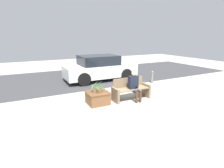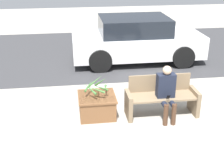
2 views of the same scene
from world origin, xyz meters
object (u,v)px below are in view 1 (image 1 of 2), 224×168
object	(u,v)px
person_seated	(134,85)
potted_plant	(98,87)
bollard_post	(152,77)
planter_box	(98,97)
parked_car	(100,68)
bench	(131,89)

from	to	relation	value
person_seated	potted_plant	world-z (taller)	person_seated
person_seated	bollard_post	distance (m)	3.09
planter_box	bollard_post	xyz separation A→B (m)	(3.96, 1.53, 0.10)
potted_plant	parked_car	distance (m)	3.96
planter_box	parked_car	world-z (taller)	parked_car
planter_box	person_seated	bearing A→B (deg)	-11.63
planter_box	parked_car	xyz separation A→B (m)	(1.64, 3.59, 0.47)
bench	person_seated	xyz separation A→B (m)	(0.05, -0.18, 0.25)
parked_car	potted_plant	bearing A→B (deg)	-114.51
potted_plant	parked_car	size ratio (longest dim) A/B	0.13
bench	planter_box	world-z (taller)	bench
potted_plant	parked_car	bearing A→B (deg)	65.49
bench	parked_car	xyz separation A→B (m)	(0.20, 3.71, 0.32)
planter_box	parked_car	bearing A→B (deg)	65.40
parked_car	bollard_post	xyz separation A→B (m)	(2.32, -2.07, -0.36)
bench	planter_box	size ratio (longest dim) A/B	1.94
planter_box	potted_plant	distance (m)	0.44
person_seated	parked_car	xyz separation A→B (m)	(0.15, 3.90, 0.07)
potted_plant	bollard_post	xyz separation A→B (m)	(3.96, 1.54, -0.33)
planter_box	potted_plant	world-z (taller)	potted_plant
bench	potted_plant	size ratio (longest dim) A/B	2.88
person_seated	bench	bearing A→B (deg)	104.64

